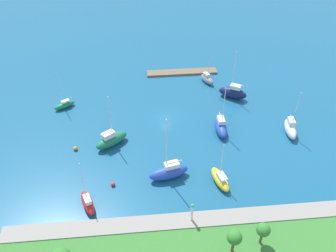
{
  "coord_description": "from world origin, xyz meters",
  "views": [
    {
      "loc": [
        5.59,
        63.15,
        49.04
      ],
      "look_at": [
        0.0,
        4.71,
        1.5
      ],
      "focal_mm": 38.79,
      "sensor_mm": 36.0,
      "label": 1
    }
  ],
  "objects_px": {
    "park_tree_center": "(263,230)",
    "sailboat_navy_far_south": "(233,92)",
    "park_tree_mideast": "(234,238)",
    "mooring_buoy_orange": "(75,148)",
    "sailboat_green_by_breakwater": "(111,140)",
    "sailboat_red_inner_mooring": "(88,202)",
    "sailboat_blue_center_basin": "(169,172)",
    "sailboat_yellow_near_pier": "(220,179)",
    "harbor_beacon": "(192,211)",
    "sailboat_white_lone_south": "(290,128)",
    "pier_dock": "(182,72)",
    "sailboat_blue_along_channel": "(221,127)",
    "sailboat_green_west_end": "(64,105)",
    "sailboat_gray_lone_north": "(207,79)",
    "mooring_buoy_red": "(113,184)"
  },
  "relations": [
    {
      "from": "park_tree_center",
      "to": "sailboat_green_west_end",
      "type": "height_order",
      "value": "sailboat_green_west_end"
    },
    {
      "from": "sailboat_white_lone_south",
      "to": "sailboat_green_west_end",
      "type": "xyz_separation_m",
      "value": [
        47.96,
        -13.7,
        -0.52
      ]
    },
    {
      "from": "pier_dock",
      "to": "park_tree_mideast",
      "type": "height_order",
      "value": "park_tree_mideast"
    },
    {
      "from": "sailboat_blue_along_channel",
      "to": "mooring_buoy_orange",
      "type": "relative_size",
      "value": 13.64
    },
    {
      "from": "pier_dock",
      "to": "sailboat_green_west_end",
      "type": "distance_m",
      "value": 31.33
    },
    {
      "from": "sailboat_red_inner_mooring",
      "to": "mooring_buoy_orange",
      "type": "xyz_separation_m",
      "value": [
        3.59,
        -14.48,
        -0.73
      ]
    },
    {
      "from": "pier_dock",
      "to": "sailboat_blue_along_channel",
      "type": "height_order",
      "value": "sailboat_blue_along_channel"
    },
    {
      "from": "sailboat_blue_center_basin",
      "to": "sailboat_navy_far_south",
      "type": "xyz_separation_m",
      "value": [
        -17.52,
        -24.11,
        0.05
      ]
    },
    {
      "from": "sailboat_navy_far_south",
      "to": "sailboat_blue_along_channel",
      "type": "distance_m",
      "value": 13.29
    },
    {
      "from": "harbor_beacon",
      "to": "sailboat_green_by_breakwater",
      "type": "relative_size",
      "value": 0.32
    },
    {
      "from": "sailboat_white_lone_south",
      "to": "sailboat_red_inner_mooring",
      "type": "relative_size",
      "value": 1.05
    },
    {
      "from": "sailboat_yellow_near_pier",
      "to": "harbor_beacon",
      "type": "bearing_deg",
      "value": 128.12
    },
    {
      "from": "sailboat_green_by_breakwater",
      "to": "sailboat_navy_far_south",
      "type": "relative_size",
      "value": 0.96
    },
    {
      "from": "sailboat_blue_center_basin",
      "to": "sailboat_yellow_near_pier",
      "type": "bearing_deg",
      "value": 152.91
    },
    {
      "from": "park_tree_mideast",
      "to": "sailboat_white_lone_south",
      "type": "distance_m",
      "value": 32.62
    },
    {
      "from": "pier_dock",
      "to": "harbor_beacon",
      "type": "height_order",
      "value": "harbor_beacon"
    },
    {
      "from": "sailboat_white_lone_south",
      "to": "mooring_buoy_orange",
      "type": "height_order",
      "value": "sailboat_white_lone_south"
    },
    {
      "from": "pier_dock",
      "to": "sailboat_gray_lone_north",
      "type": "distance_m",
      "value": 7.73
    },
    {
      "from": "sailboat_red_inner_mooring",
      "to": "mooring_buoy_red",
      "type": "bearing_deg",
      "value": -62.88
    },
    {
      "from": "sailboat_white_lone_south",
      "to": "sailboat_green_west_end",
      "type": "bearing_deg",
      "value": -99.53
    },
    {
      "from": "sailboat_green_by_breakwater",
      "to": "sailboat_blue_along_channel",
      "type": "height_order",
      "value": "sailboat_green_by_breakwater"
    },
    {
      "from": "harbor_beacon",
      "to": "park_tree_center",
      "type": "xyz_separation_m",
      "value": [
        -9.64,
        4.97,
        0.79
      ]
    },
    {
      "from": "sailboat_green_by_breakwater",
      "to": "sailboat_red_inner_mooring",
      "type": "distance_m",
      "value": 15.74
    },
    {
      "from": "sailboat_gray_lone_north",
      "to": "pier_dock",
      "type": "bearing_deg",
      "value": -157.87
    },
    {
      "from": "sailboat_gray_lone_north",
      "to": "sailboat_white_lone_south",
      "type": "bearing_deg",
      "value": 6.76
    },
    {
      "from": "sailboat_blue_along_channel",
      "to": "sailboat_navy_far_south",
      "type": "bearing_deg",
      "value": 156.5
    },
    {
      "from": "sailboat_navy_far_south",
      "to": "sailboat_blue_along_channel",
      "type": "relative_size",
      "value": 1.07
    },
    {
      "from": "harbor_beacon",
      "to": "sailboat_yellow_near_pier",
      "type": "relative_size",
      "value": 0.42
    },
    {
      "from": "sailboat_blue_center_basin",
      "to": "sailboat_red_inner_mooring",
      "type": "height_order",
      "value": "sailboat_blue_center_basin"
    },
    {
      "from": "park_tree_center",
      "to": "sailboat_blue_center_basin",
      "type": "relative_size",
      "value": 0.31
    },
    {
      "from": "sailboat_yellow_near_pier",
      "to": "mooring_buoy_orange",
      "type": "relative_size",
      "value": 10.87
    },
    {
      "from": "park_tree_center",
      "to": "sailboat_navy_far_south",
      "type": "relative_size",
      "value": 0.35
    },
    {
      "from": "sailboat_green_by_breakwater",
      "to": "sailboat_yellow_near_pier",
      "type": "relative_size",
      "value": 1.3
    },
    {
      "from": "sailboat_blue_center_basin",
      "to": "sailboat_navy_far_south",
      "type": "distance_m",
      "value": 29.8
    },
    {
      "from": "harbor_beacon",
      "to": "sailboat_blue_along_channel",
      "type": "height_order",
      "value": "sailboat_blue_along_channel"
    },
    {
      "from": "sailboat_white_lone_south",
      "to": "sailboat_gray_lone_north",
      "type": "xyz_separation_m",
      "value": [
        13.64,
        -21.33,
        -0.33
      ]
    },
    {
      "from": "park_tree_center",
      "to": "sailboat_yellow_near_pier",
      "type": "xyz_separation_m",
      "value": [
        3.22,
        -13.33,
        -3.28
      ]
    },
    {
      "from": "sailboat_blue_center_basin",
      "to": "sailboat_white_lone_south",
      "type": "height_order",
      "value": "sailboat_blue_center_basin"
    },
    {
      "from": "sailboat_yellow_near_pier",
      "to": "mooring_buoy_red",
      "type": "distance_m",
      "value": 19.17
    },
    {
      "from": "park_tree_mideast",
      "to": "mooring_buoy_orange",
      "type": "relative_size",
      "value": 5.43
    },
    {
      "from": "pier_dock",
      "to": "mooring_buoy_orange",
      "type": "bearing_deg",
      "value": 48.01
    },
    {
      "from": "sailboat_red_inner_mooring",
      "to": "sailboat_gray_lone_north",
      "type": "relative_size",
      "value": 1.26
    },
    {
      "from": "harbor_beacon",
      "to": "sailboat_green_by_breakwater",
      "type": "xyz_separation_m",
      "value": [
        13.16,
        -20.54,
        -2.13
      ]
    },
    {
      "from": "park_tree_mideast",
      "to": "sailboat_blue_center_basin",
      "type": "xyz_separation_m",
      "value": [
        7.73,
        -16.55,
        -3.03
      ]
    },
    {
      "from": "sailboat_red_inner_mooring",
      "to": "sailboat_white_lone_south",
      "type": "bearing_deg",
      "value": -89.16
    },
    {
      "from": "sailboat_red_inner_mooring",
      "to": "sailboat_gray_lone_north",
      "type": "distance_m",
      "value": 45.53
    },
    {
      "from": "harbor_beacon",
      "to": "sailboat_white_lone_south",
      "type": "height_order",
      "value": "sailboat_white_lone_south"
    },
    {
      "from": "sailboat_white_lone_south",
      "to": "sailboat_gray_lone_north",
      "type": "height_order",
      "value": "sailboat_white_lone_south"
    },
    {
      "from": "sailboat_green_west_end",
      "to": "sailboat_blue_along_channel",
      "type": "distance_m",
      "value": 35.69
    },
    {
      "from": "park_tree_mideast",
      "to": "sailboat_yellow_near_pier",
      "type": "relative_size",
      "value": 0.5
    }
  ]
}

